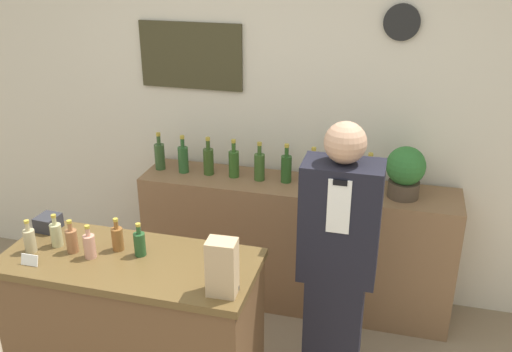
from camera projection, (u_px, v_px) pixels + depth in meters
The scene contains 24 objects.
back_wall at pixel (274, 109), 3.92m from camera, with size 5.20×0.09×2.70m.
back_shelf at pixel (295, 244), 3.98m from camera, with size 2.13×0.42×0.93m.
display_counter at pixel (137, 338), 3.03m from camera, with size 1.30×0.56×0.98m.
shopkeeper at pixel (337, 266), 3.08m from camera, with size 0.41×0.26×1.63m.
potted_plant at pixel (405, 171), 3.55m from camera, with size 0.25×0.25×0.33m.
paper_bag at pixel (222, 267), 2.52m from camera, with size 0.14×0.11×0.27m.
tape_dispenser at pixel (229, 288), 2.57m from camera, with size 0.09×0.06×0.07m.
price_card_left at pixel (29, 260), 2.78m from camera, with size 0.09×0.02×0.06m.
gift_box at pixel (48, 223), 3.11m from camera, with size 0.12×0.13×0.08m.
counter_bottle_0 at pixel (30, 240), 2.88m from camera, with size 0.06×0.06×0.18m.
counter_bottle_1 at pixel (56, 234), 2.94m from camera, with size 0.06×0.06×0.18m.
counter_bottle_2 at pixel (72, 240), 2.88m from camera, with size 0.06×0.06×0.18m.
counter_bottle_3 at pixel (89, 245), 2.83m from camera, with size 0.06×0.06×0.18m.
counter_bottle_4 at pixel (117, 238), 2.90m from camera, with size 0.06×0.06×0.18m.
counter_bottle_5 at pixel (140, 243), 2.85m from camera, with size 0.06×0.06×0.18m.
shelf_bottle_0 at pixel (160, 155), 4.00m from camera, with size 0.07×0.07×0.27m.
shelf_bottle_1 at pixel (183, 158), 3.95m from camera, with size 0.07×0.07×0.27m.
shelf_bottle_2 at pixel (209, 160), 3.92m from camera, with size 0.07×0.07×0.27m.
shelf_bottle_3 at pixel (234, 163), 3.88m from camera, with size 0.07×0.07×0.27m.
shelf_bottle_4 at pixel (259, 166), 3.83m from camera, with size 0.07×0.07×0.27m.
shelf_bottle_5 at pixel (286, 168), 3.80m from camera, with size 0.07×0.07×0.27m.
shelf_bottle_6 at pixel (313, 171), 3.74m from camera, with size 0.07×0.07×0.27m.
shelf_bottle_7 at pixel (340, 176), 3.68m from camera, with size 0.07×0.07×0.27m.
shelf_bottle_8 at pixel (369, 178), 3.64m from camera, with size 0.07×0.07×0.27m.
Camera 1 is at (0.85, -1.69, 2.48)m, focal length 40.00 mm.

